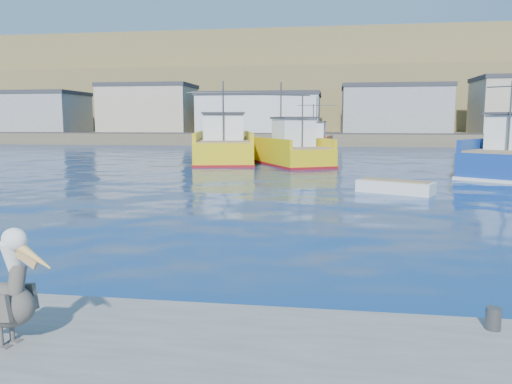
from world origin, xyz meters
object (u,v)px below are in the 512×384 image
skiff_mid (395,188)px  pelican (8,295)px  trawler_yellow_a (224,147)px  boat_orange (315,143)px  trawler_yellow_b (287,151)px

skiff_mid → pelican: size_ratio=2.41×
trawler_yellow_a → boat_orange: size_ratio=1.69×
trawler_yellow_b → pelican: size_ratio=7.45×
trawler_yellow_b → boat_orange: trawler_yellow_b is taller
trawler_yellow_b → skiff_mid: size_ratio=3.09×
pelican → trawler_yellow_b: bearing=89.1°
trawler_yellow_a → trawler_yellow_b: 6.04m
trawler_yellow_b → skiff_mid: bearing=-67.6°
pelican → trawler_yellow_a: bearing=98.0°
trawler_yellow_a → skiff_mid: 21.37m
trawler_yellow_a → boat_orange: trawler_yellow_a is taller
trawler_yellow_a → trawler_yellow_b: size_ratio=1.28×
boat_orange → skiff_mid: size_ratio=2.34×
skiff_mid → pelican: (-6.85, -18.02, 0.90)m
trawler_yellow_a → boat_orange: (7.24, 13.50, -0.14)m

